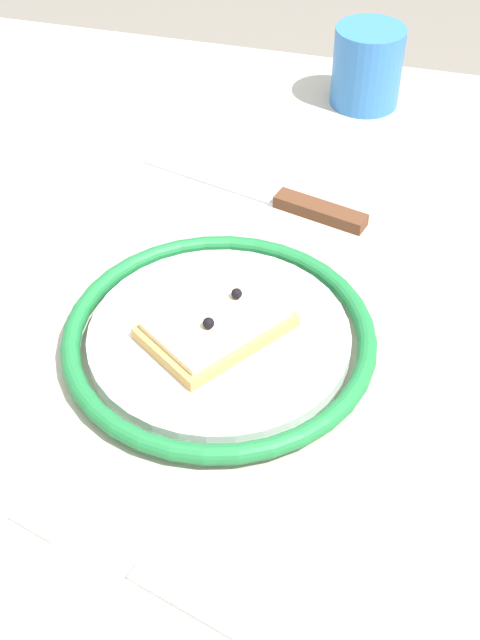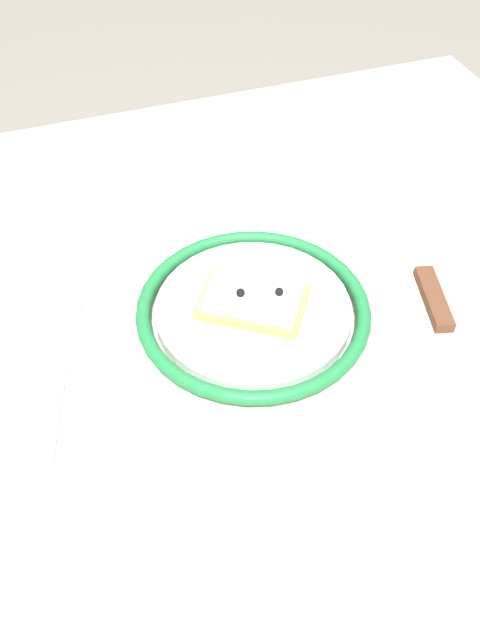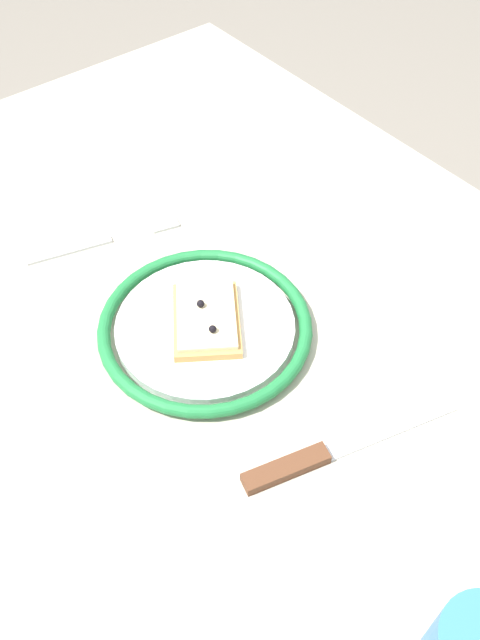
{
  "view_description": "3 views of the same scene",
  "coord_description": "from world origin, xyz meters",
  "px_view_note": "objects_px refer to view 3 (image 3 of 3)",
  "views": [
    {
      "loc": [
        -0.4,
        -0.17,
        1.19
      ],
      "look_at": [
        0.05,
        -0.05,
        0.75
      ],
      "focal_mm": 46.49,
      "sensor_mm": 36.0,
      "label": 1
    },
    {
      "loc": [
        -0.13,
        -0.49,
        1.24
      ],
      "look_at": [
        0.02,
        -0.05,
        0.74
      ],
      "focal_mm": 37.64,
      "sensor_mm": 36.0,
      "label": 2
    },
    {
      "loc": [
        0.45,
        -0.31,
        1.32
      ],
      "look_at": [
        0.07,
        -0.0,
        0.75
      ],
      "focal_mm": 37.7,
      "sensor_mm": 36.0,
      "label": 3
    }
  ],
  "objects_px": {
    "plate": "(205,327)",
    "knife": "(316,457)",
    "dining_table": "(209,340)",
    "fork": "(106,240)",
    "pizza_slice_near": "(206,319)"
  },
  "relations": [
    {
      "from": "dining_table",
      "to": "pizza_slice_near",
      "type": "bearing_deg",
      "value": -35.74
    },
    {
      "from": "plate",
      "to": "knife",
      "type": "xyz_separation_m",
      "value": [
        0.2,
        -0.01,
        -0.01
      ]
    },
    {
      "from": "pizza_slice_near",
      "to": "dining_table",
      "type": "bearing_deg",
      "value": 144.26
    },
    {
      "from": "knife",
      "to": "fork",
      "type": "distance_m",
      "value": 0.4
    },
    {
      "from": "knife",
      "to": "plate",
      "type": "bearing_deg",
      "value": 176.76
    },
    {
      "from": "knife",
      "to": "fork",
      "type": "xyz_separation_m",
      "value": [
        -0.4,
        0.0,
        -0.0
      ]
    },
    {
      "from": "dining_table",
      "to": "plate",
      "type": "xyz_separation_m",
      "value": [
        0.04,
        -0.03,
        0.09
      ]
    },
    {
      "from": "plate",
      "to": "dining_table",
      "type": "bearing_deg",
      "value": 142.18
    },
    {
      "from": "pizza_slice_near",
      "to": "fork",
      "type": "xyz_separation_m",
      "value": [
        -0.2,
        -0.01,
        -0.02
      ]
    },
    {
      "from": "plate",
      "to": "fork",
      "type": "xyz_separation_m",
      "value": [
        -0.2,
        -0.01,
        -0.01
      ]
    },
    {
      "from": "pizza_slice_near",
      "to": "plate",
      "type": "bearing_deg",
      "value": -98.46
    },
    {
      "from": "dining_table",
      "to": "fork",
      "type": "distance_m",
      "value": 0.19
    },
    {
      "from": "dining_table",
      "to": "knife",
      "type": "relative_size",
      "value": 4.7
    },
    {
      "from": "knife",
      "to": "fork",
      "type": "height_order",
      "value": "knife"
    },
    {
      "from": "plate",
      "to": "knife",
      "type": "relative_size",
      "value": 1.04
    }
  ]
}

